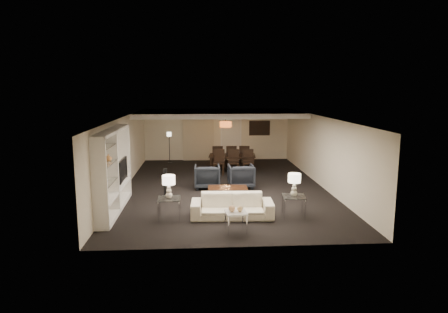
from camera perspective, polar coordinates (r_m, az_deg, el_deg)
floor at (r=14.32m, az=0.00°, el=-4.34°), size 11.00×11.00×0.00m
ceiling at (r=13.92m, az=0.00°, el=5.69°), size 7.00×11.00×0.02m
wall_back at (r=19.51m, az=-1.05°, el=3.17°), size 7.00×0.02×2.50m
wall_front at (r=8.70m, az=2.37°, el=-5.17°), size 7.00×0.02×2.50m
wall_left at (r=14.28m, az=-14.16°, el=0.44°), size 0.02×11.00×2.50m
wall_right at (r=14.71m, az=13.73°, el=0.73°), size 0.02×11.00×2.50m
ceiling_soffit at (r=17.42m, az=-0.75°, el=6.18°), size 7.00×4.00×0.20m
curtains at (r=19.42m, az=-3.70°, el=2.97°), size 1.50×0.12×2.40m
door at (r=19.55m, az=1.01°, el=2.60°), size 0.90×0.05×2.10m
painting at (r=19.65m, az=5.09°, el=4.06°), size 0.95×0.04×0.65m
media_unit at (r=11.75m, az=-15.48°, el=-1.97°), size 0.38×3.40×2.35m
pendant_light at (r=17.47m, az=0.24°, el=4.61°), size 0.52×0.52×0.24m
sofa at (r=10.94m, az=1.16°, el=-7.06°), size 2.26×0.97×0.65m
coffee_table at (r=12.50m, az=0.53°, el=-5.41°), size 1.24×0.75×0.44m
armchair_left at (r=14.08m, az=-2.42°, el=-2.87°), size 0.89×0.92×0.83m
armchair_right at (r=14.16m, az=2.45°, el=-2.80°), size 0.91×0.94×0.83m
side_table_left at (r=10.95m, az=-7.82°, el=-7.36°), size 0.63×0.63×0.57m
side_table_right at (r=11.22m, az=9.91°, el=-6.99°), size 0.67×0.67×0.57m
table_lamp_left at (r=10.79m, az=-7.89°, el=-4.32°), size 0.37×0.37×0.63m
table_lamp_right at (r=11.07m, az=10.00°, el=-4.02°), size 0.38×0.38×0.63m
marble_table at (r=9.92m, az=1.70°, el=-9.28°), size 0.56×0.56×0.51m
gold_gourd_a at (r=9.81m, az=1.13°, el=-7.45°), size 0.16×0.16×0.16m
gold_gourd_b at (r=9.83m, az=2.30°, el=-7.48°), size 0.14×0.14×0.14m
television at (r=12.33m, az=-14.78°, el=-1.86°), size 1.13×0.15×0.65m
vase_blue at (r=10.65m, az=-16.72°, el=-3.36°), size 0.17×0.17×0.18m
vase_amber at (r=11.11m, az=-16.19°, el=-0.14°), size 0.18×0.18×0.19m
floor_speaker at (r=12.95m, az=-8.38°, el=-3.78°), size 0.12×0.12×0.96m
dining_table at (r=16.91m, az=1.16°, el=-0.97°), size 2.04×1.26×0.68m
chair_nl at (r=16.20m, az=-0.76°, el=-0.84°), size 0.53×0.53×1.01m
chair_nm at (r=16.24m, az=1.36°, el=-0.82°), size 0.52×0.52×1.01m
chair_nr at (r=16.31m, az=3.46°, el=-0.79°), size 0.51×0.51×1.01m
chair_fl at (r=17.48m, az=-0.98°, el=-0.06°), size 0.49×0.49×1.01m
chair_fm at (r=17.52m, az=0.98°, el=-0.04°), size 0.49×0.49×1.01m
chair_fr at (r=17.58m, az=2.93°, el=-0.02°), size 0.53×0.53×1.01m
floor_lamp at (r=18.84m, az=-7.81°, el=1.26°), size 0.22×0.22×1.46m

